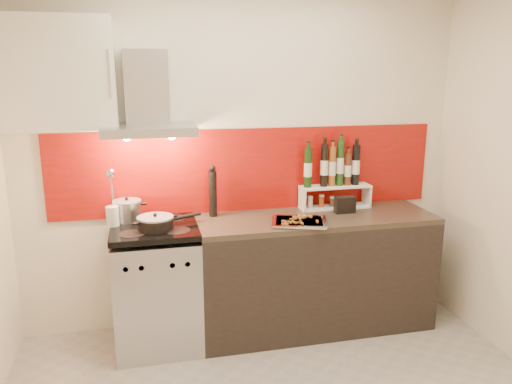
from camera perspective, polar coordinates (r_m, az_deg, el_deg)
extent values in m
cube|color=silver|center=(3.85, -1.51, 3.73)|extent=(3.40, 0.02, 2.60)
cube|color=maroon|center=(3.86, -0.74, 2.57)|extent=(3.00, 0.02, 0.64)
cube|color=#B7B7BA|center=(3.75, -11.20, -10.93)|extent=(0.60, 0.60, 0.84)
cube|color=black|center=(3.53, -10.95, -14.19)|extent=(0.50, 0.02, 0.40)
cube|color=#B7B7BA|center=(3.37, -11.26, -8.32)|extent=(0.56, 0.02, 0.12)
cube|color=#FF190C|center=(3.36, -11.25, -8.36)|extent=(0.10, 0.01, 0.04)
cube|color=black|center=(3.58, -11.55, -4.08)|extent=(0.60, 0.60, 0.04)
cube|color=black|center=(3.95, 6.67, -9.27)|extent=(1.80, 0.60, 0.86)
cube|color=#34251F|center=(3.80, 6.86, -3.02)|extent=(1.80, 0.60, 0.04)
cube|color=#B7B7BA|center=(3.49, -12.13, 7.02)|extent=(0.62, 0.50, 0.06)
cube|color=#B7B7BA|center=(3.62, -12.41, 11.70)|extent=(0.30, 0.18, 0.50)
sphere|color=#FFD18C|center=(3.49, -14.56, 6.24)|extent=(0.07, 0.07, 0.07)
sphere|color=#FFD18C|center=(3.50, -9.62, 6.49)|extent=(0.07, 0.07, 0.07)
cube|color=white|center=(3.57, -21.52, 12.50)|extent=(0.70, 0.35, 0.72)
cylinder|color=#B7B7BA|center=(3.72, -14.49, -2.15)|extent=(0.20, 0.20, 0.14)
cylinder|color=#99999E|center=(3.70, -14.56, -1.02)|extent=(0.20, 0.20, 0.01)
sphere|color=black|center=(3.70, -14.58, -0.76)|extent=(0.03, 0.03, 0.03)
cylinder|color=black|center=(3.49, -11.41, -3.56)|extent=(0.24, 0.24, 0.08)
cylinder|color=#99999E|center=(3.48, -11.45, -2.86)|extent=(0.25, 0.25, 0.01)
sphere|color=black|center=(3.47, -11.46, -2.57)|extent=(0.03, 0.03, 0.03)
cylinder|color=black|center=(3.59, -8.02, -2.78)|extent=(0.22, 0.12, 0.03)
cylinder|color=silver|center=(3.62, -16.08, -2.75)|extent=(0.09, 0.09, 0.15)
cylinder|color=silver|center=(3.57, -16.12, 0.25)|extent=(0.01, 0.07, 0.28)
sphere|color=silver|center=(3.49, -16.31, 2.09)|extent=(0.06, 0.06, 0.06)
cylinder|color=black|center=(3.73, -4.96, -0.20)|extent=(0.06, 0.06, 0.35)
sphere|color=black|center=(3.69, -5.02, 2.71)|extent=(0.05, 0.05, 0.05)
cube|color=white|center=(4.03, 8.96, -1.69)|extent=(0.57, 0.15, 0.01)
cube|color=white|center=(3.92, 5.30, -0.82)|extent=(0.02, 0.15, 0.16)
cube|color=white|center=(4.12, 12.53, -0.36)|extent=(0.02, 0.15, 0.16)
cube|color=white|center=(3.99, 9.05, 0.63)|extent=(0.57, 0.15, 0.02)
cylinder|color=black|center=(3.88, 5.96, 2.79)|extent=(0.06, 0.06, 0.31)
cylinder|color=black|center=(3.92, 7.80, 3.03)|extent=(0.06, 0.06, 0.33)
cylinder|color=brown|center=(3.95, 8.70, 2.91)|extent=(0.06, 0.06, 0.31)
cylinder|color=#183A15|center=(3.97, 9.59, 3.26)|extent=(0.06, 0.06, 0.36)
cylinder|color=#4E2614|center=(4.00, 10.44, 2.59)|extent=(0.06, 0.06, 0.26)
cylinder|color=black|center=(4.02, 11.34, 3.05)|extent=(0.06, 0.06, 0.32)
cylinder|color=beige|center=(3.95, 6.21, -1.21)|extent=(0.04, 0.04, 0.08)
cylinder|color=#A3471B|center=(3.98, 7.47, -1.09)|extent=(0.04, 0.04, 0.09)
cylinder|color=#443C22|center=(4.02, 8.71, -1.15)|extent=(0.04, 0.04, 0.07)
cube|color=black|center=(3.89, 10.12, -1.51)|extent=(0.16, 0.07, 0.13)
cube|color=silver|center=(3.59, 4.95, -3.47)|extent=(0.44, 0.38, 0.01)
cube|color=silver|center=(3.59, 4.96, -3.32)|extent=(0.46, 0.40, 0.01)
cube|color=red|center=(3.59, 4.96, -3.32)|extent=(0.39, 0.33, 0.01)
cube|color=brown|center=(3.51, 5.21, -3.52)|extent=(0.02, 0.05, 0.01)
cube|color=brown|center=(3.53, 3.52, -3.43)|extent=(0.04, 0.05, 0.01)
cube|color=brown|center=(3.56, 7.01, -3.37)|extent=(0.03, 0.05, 0.01)
cube|color=brown|center=(3.64, 5.51, -2.91)|extent=(0.05, 0.03, 0.01)
cube|color=brown|center=(3.67, 5.36, -2.77)|extent=(0.03, 0.05, 0.01)
cube|color=brown|center=(3.53, 3.77, -3.44)|extent=(0.04, 0.05, 0.01)
cube|color=brown|center=(3.67, 6.15, -2.79)|extent=(0.04, 0.05, 0.01)
cube|color=brown|center=(3.64, 4.56, -2.88)|extent=(0.04, 0.05, 0.01)
cube|color=brown|center=(3.60, 4.25, -3.10)|extent=(0.05, 0.02, 0.01)
cube|color=brown|center=(3.52, 4.40, -3.46)|extent=(0.03, 0.05, 0.01)
cube|color=brown|center=(3.52, 4.86, -3.47)|extent=(0.05, 0.02, 0.01)
cube|color=brown|center=(3.48, 3.32, -3.67)|extent=(0.05, 0.03, 0.01)
cube|color=brown|center=(3.62, 5.01, -3.01)|extent=(0.02, 0.05, 0.01)
cube|color=brown|center=(3.53, 4.92, -3.45)|extent=(0.05, 0.04, 0.01)
cube|color=brown|center=(3.65, 4.98, -2.86)|extent=(0.05, 0.03, 0.01)
cube|color=brown|center=(3.54, 3.31, -3.37)|extent=(0.05, 0.04, 0.01)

